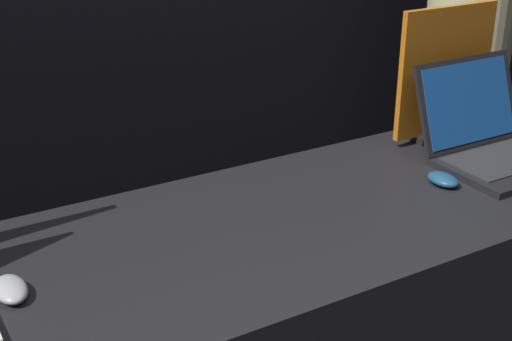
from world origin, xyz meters
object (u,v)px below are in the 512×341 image
Objects in this scene: mouse_front at (11,289)px; laptop_back at (492,140)px; mouse_back at (443,179)px; promo_stand_back at (444,77)px; person_bystander at (462,87)px.

laptop_back is at bearing 0.54° from mouse_front.
laptop_back reaches higher than mouse_back.
person_bystander is (0.52, 0.41, -0.22)m from promo_stand_back.
laptop_back is (1.37, 0.01, 0.05)m from mouse_front.
promo_stand_back is at bearing 48.34° from mouse_back.
mouse_back is 0.41m from promo_stand_back.
promo_stand_back is 0.24× the size of person_bystander.
laptop_back is at bearing 13.32° from mouse_back.
person_bystander reaches higher than mouse_back.
mouse_back is at bearing -131.66° from promo_stand_back.
promo_stand_back reaches higher than mouse_front.
promo_stand_back reaches higher than mouse_back.
mouse_front is 2.00m from person_bystander.
mouse_back is (-0.24, -0.06, -0.05)m from laptop_back.
mouse_front is 1.40m from promo_stand_back.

